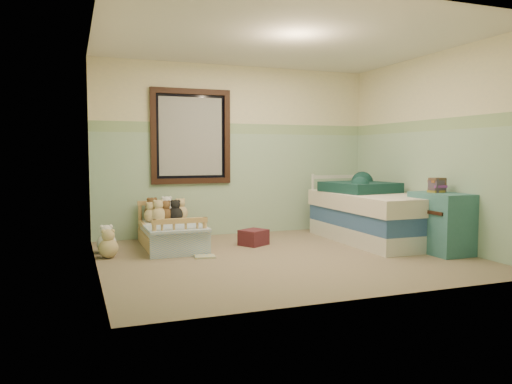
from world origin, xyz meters
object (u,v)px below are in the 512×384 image
object	(u,v)px
dresser	(441,223)
floor_book	(205,257)
red_pillow	(254,237)
toddler_bed_frame	(170,241)
plush_floor_cream	(107,243)
plush_floor_tan	(108,248)
twin_bed_frame	(374,233)

from	to	relation	value
dresser	floor_book	xyz separation A→B (m)	(-2.76, 0.73, -0.35)
floor_book	red_pillow	bearing A→B (deg)	42.47
toddler_bed_frame	plush_floor_cream	size ratio (longest dim) A/B	5.63
plush_floor_tan	dresser	size ratio (longest dim) A/B	0.31
plush_floor_cream	red_pillow	distance (m)	1.86
twin_bed_frame	floor_book	world-z (taller)	twin_bed_frame
toddler_bed_frame	plush_floor_cream	bearing A→B (deg)	-171.50
plush_floor_tan	red_pillow	size ratio (longest dim) A/B	0.70
floor_book	twin_bed_frame	bearing A→B (deg)	13.84
twin_bed_frame	toddler_bed_frame	bearing A→B (deg)	168.16
plush_floor_tan	red_pillow	world-z (taller)	plush_floor_tan
twin_bed_frame	red_pillow	world-z (taller)	twin_bed_frame
plush_floor_tan	twin_bed_frame	world-z (taller)	plush_floor_tan
red_pillow	plush_floor_cream	bearing A→B (deg)	175.95
red_pillow	floor_book	bearing A→B (deg)	-146.23
dresser	red_pillow	distance (m)	2.35
plush_floor_tan	dresser	world-z (taller)	dresser
twin_bed_frame	plush_floor_cream	bearing A→B (deg)	172.71
twin_bed_frame	dresser	world-z (taller)	dresser
twin_bed_frame	dresser	bearing A→B (deg)	-71.88
toddler_bed_frame	plush_floor_tan	distance (m)	0.90
plush_floor_cream	twin_bed_frame	distance (m)	3.53
plush_floor_cream	plush_floor_tan	size ratio (longest dim) A/B	1.03
toddler_bed_frame	floor_book	bearing A→B (deg)	-72.09
plush_floor_cream	floor_book	distance (m)	1.25
toddler_bed_frame	plush_floor_cream	distance (m)	0.81
dresser	floor_book	distance (m)	2.88
plush_floor_cream	red_pillow	bearing A→B (deg)	-4.05
red_pillow	dresser	bearing A→B (deg)	-32.95
twin_bed_frame	floor_book	xyz separation A→B (m)	(-2.45, -0.22, -0.10)
plush_floor_tan	dresser	distance (m)	3.97
plush_floor_cream	twin_bed_frame	xyz separation A→B (m)	(3.50, -0.45, -0.01)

